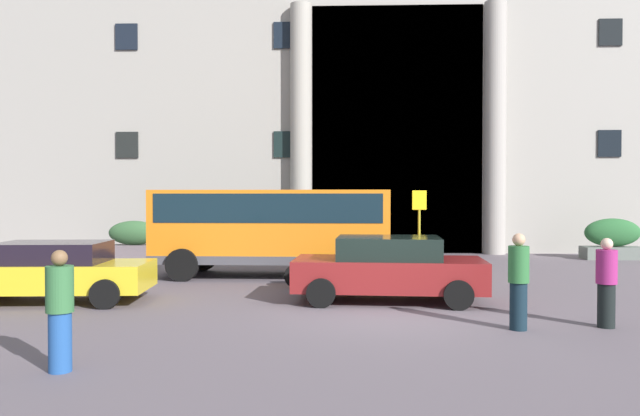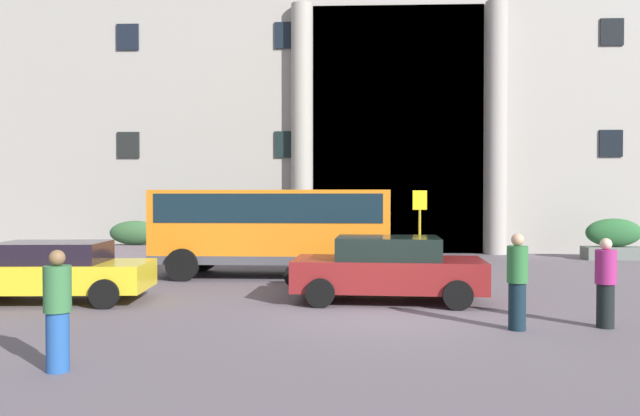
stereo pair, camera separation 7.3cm
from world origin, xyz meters
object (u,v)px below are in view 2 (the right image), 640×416
Objects in this scene: pedestrian_woman_with_bag at (517,281)px; pedestrian_man_red_shirt at (606,283)px; hedge_planter_west at (334,242)px; hedge_planter_entrance_left at (614,240)px; parked_hatchback_near at (52,271)px; orange_minibus at (273,224)px; bus_stop_sign at (420,221)px; parked_coupe_end at (388,268)px; motorcycle_near_kerb at (319,270)px; hedge_planter_entrance_right at (135,240)px; pedestrian_woman_dark_dress at (57,311)px; hedge_planter_far_west at (213,238)px.

pedestrian_man_red_shirt is at bearing 64.62° from pedestrian_woman_with_bag.
hedge_planter_entrance_left is at bearing 2.29° from hedge_planter_west.
hedge_planter_west is (-10.35, -0.41, -0.11)m from hedge_planter_entrance_left.
orange_minibus is at bearing 42.06° from parked_hatchback_near.
bus_stop_sign is 8.52m from pedestrian_woman_with_bag.
parked_coupe_end is at bearing -133.47° from hedge_planter_entrance_left.
motorcycle_near_kerb is (5.83, 2.36, -0.24)m from parked_hatchback_near.
pedestrian_woman_with_bag reaches higher than pedestrian_man_red_shirt.
parked_hatchback_near is (-6.09, -9.44, 0.07)m from hedge_planter_west.
hedge_planter_entrance_left is at bearing 0.19° from hedge_planter_entrance_right.
pedestrian_woman_dark_dress is at bearing -67.63° from parked_hatchback_near.
parked_coupe_end reaches higher than hedge_planter_west.
pedestrian_woman_with_bag is at bearing -51.01° from parked_coupe_end.
orange_minibus reaches higher than pedestrian_man_red_shirt.
hedge_planter_entrance_right is at bearing 159.57° from bus_stop_sign.
pedestrian_man_red_shirt reaches higher than hedge_planter_entrance_right.
pedestrian_woman_dark_dress is at bearing -126.51° from parked_coupe_end.
hedge_planter_entrance_right is at bearing -172.30° from pedestrian_woman_with_bag.
orange_minibus is at bearing 90.51° from pedestrian_man_red_shirt.
hedge_planter_entrance_right is at bearing 141.34° from pedestrian_woman_dark_dress.
pedestrian_woman_with_bag is (3.41, -11.95, 0.23)m from hedge_planter_west.
hedge_planter_entrance_left is (7.62, 3.91, -0.83)m from bus_stop_sign.
parked_coupe_end is at bearing -1.13° from parked_hatchback_near.
motorcycle_near_kerb is at bearing -144.75° from hedge_planter_entrance_left.
bus_stop_sign is 11.05m from hedge_planter_entrance_right.
hedge_planter_far_west is (3.10, -0.43, 0.10)m from hedge_planter_entrance_right.
pedestrian_man_red_shirt is (11.12, -2.26, 0.11)m from parked_hatchback_near.
parked_hatchback_near is at bearing -133.13° from orange_minibus.
bus_stop_sign reaches higher than parked_hatchback_near.
hedge_planter_entrance_right reaches higher than motorcycle_near_kerb.
hedge_planter_entrance_right is at bearing 172.19° from hedge_planter_far_west.
hedge_planter_entrance_right is at bearing 128.09° from motorcycle_near_kerb.
pedestrian_woman_with_bag reaches higher than pedestrian_woman_dark_dress.
bus_stop_sign reaches higher than pedestrian_man_red_shirt.
pedestrian_man_red_shirt is (5.04, -11.70, 0.18)m from hedge_planter_west.
pedestrian_man_red_shirt reaches higher than hedge_planter_entrance_left.
orange_minibus is 2.68× the size of bus_stop_sign.
hedge_planter_far_west is 0.37× the size of parked_hatchback_near.
pedestrian_woman_dark_dress is (-4.80, -5.72, 0.08)m from parked_coupe_end.
hedge_planter_west is 0.97× the size of pedestrian_man_red_shirt.
orange_minibus is 5.23m from parked_coupe_end.
pedestrian_man_red_shirt is at bearing -113.68° from hedge_planter_entrance_left.
hedge_planter_far_west is (-14.85, -0.49, 0.04)m from hedge_planter_entrance_left.
motorcycle_near_kerb is (-1.61, 1.99, -0.29)m from parked_coupe_end.
orange_minibus is 3.32× the size of hedge_planter_entrance_right.
motorcycle_near_kerb is at bearing -58.81° from hedge_planter_far_west.
hedge_planter_entrance_right is at bearing 137.02° from parked_coupe_end.
parked_coupe_end is at bearing -103.79° from bus_stop_sign.
bus_stop_sign is at bearing -52.00° from hedge_planter_west.
hedge_planter_entrance_left is at bearing 116.60° from pedestrian_woman_with_bag.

